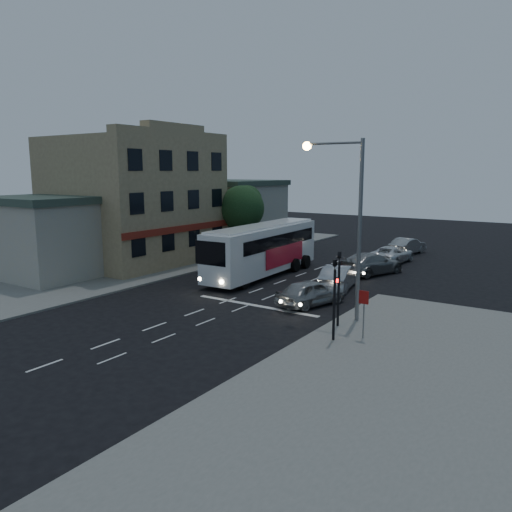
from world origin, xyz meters
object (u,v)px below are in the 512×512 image
Objects in this scene: tour_bus at (263,248)px; car_sedan_a at (339,277)px; car_suv at (311,292)px; regulatory_sign at (364,306)px; car_sedan_b at (371,264)px; traffic_signal_side at (335,290)px; traffic_signal_main at (339,280)px; streetlight at (348,209)px; street_tree at (242,206)px; car_extra at (407,246)px; car_sedan_c at (392,254)px.

tour_bus reaches higher than car_sedan_a.
regulatory_sign is (4.75, -4.04, 0.84)m from car_suv.
traffic_signal_side is (4.06, -15.17, 1.62)m from car_sedan_b.
streetlight is (-0.26, 1.42, 3.31)m from traffic_signal_main.
car_suv is at bearing 126.90° from traffic_signal_side.
streetlight is at bearing 100.20° from traffic_signal_main.
car_suv is at bearing 135.30° from traffic_signal_main.
street_tree is (-12.45, 1.05, 3.69)m from car_sedan_b.
regulatory_sign reaches higher than car_extra.
regulatory_sign is at bearing -41.83° from tour_bus.
regulatory_sign is at bearing -41.08° from street_tree.
car_extra is at bearing -71.01° from car_suv.
tour_bus is 5.58× the size of regulatory_sign.
traffic_signal_side is 1.86× the size of regulatory_sign.
car_suv is 1.08× the size of traffic_signal_side.
streetlight is (3.15, -6.23, 4.94)m from car_sedan_a.
tour_bus is 2.56× the size of car_sedan_a.
car_suv is 0.92× the size of car_sedan_a.
street_tree is at bearing 140.49° from streetlight.
car_sedan_c is at bearing -68.36° from car_sedan_b.
tour_bus reaches higher than car_sedan_b.
car_sedan_c is at bearing -100.06° from car_sedan_a.
car_suv is 17.40m from street_tree.
car_sedan_a reaches higher than car_sedan_c.
car_sedan_b is at bearing 104.98° from traffic_signal_side.
car_sedan_b is 1.22× the size of car_extra.
tour_bus is 2.99× the size of traffic_signal_main.
car_suv is at bearing 101.99° from car_extra.
car_sedan_a reaches higher than car_suv.
car_extra is at bearing -68.56° from car_sedan_b.
car_sedan_b reaches higher than car_sedan_c.
car_suv is 1.08× the size of traffic_signal_main.
car_sedan_b is at bearing 97.31° from car_sedan_c.
car_sedan_a is 1.17× the size of traffic_signal_side.
traffic_signal_side reaches higher than tour_bus.
car_extra is 0.73× the size of street_tree.
car_sedan_a is at bearing 108.02° from car_sedan_b.
traffic_signal_side is (4.11, -9.63, 1.63)m from car_sedan_a.
street_tree reaches higher than car_suv.
car_sedan_c is 19.17m from traffic_signal_main.
traffic_signal_main is (3.90, -23.77, 1.67)m from car_extra.
regulatory_sign is 23.40m from street_tree.
street_tree reaches higher than car_sedan_c.
car_sedan_a is at bearing 101.40° from car_extra.
car_extra is (-0.49, 16.12, -0.04)m from car_sedan_a.
car_sedan_b is at bearing -4.84° from street_tree.
car_sedan_b is 13.13m from streetlight.
car_sedan_a is at bearing -28.00° from street_tree.
car_suv is at bearing 96.40° from car_sedan_c.
car_sedan_c is (6.10, 10.36, -1.32)m from tour_bus.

